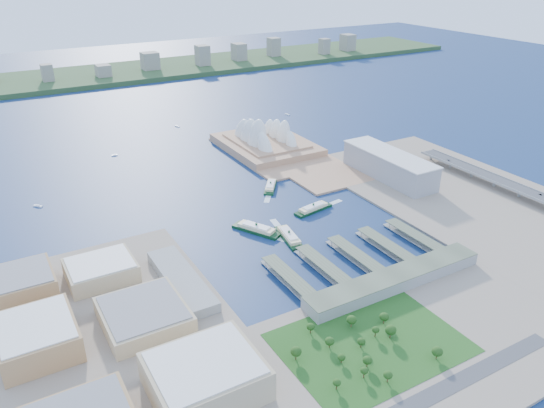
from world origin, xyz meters
TOP-DOWN VIEW (x-y plane):
  - ground at (0.00, 0.00)m, footprint 3000.00×3000.00m
  - west_land at (-250.00, -105.00)m, footprint 220.00×390.00m
  - south_land at (0.00, -210.00)m, footprint 720.00×180.00m
  - east_land at (240.00, -50.00)m, footprint 240.00×500.00m
  - peninsula at (107.50, 260.00)m, footprint 135.00×220.00m
  - far_shore at (0.00, 980.00)m, footprint 2200.00×260.00m
  - opera_house at (105.00, 280.00)m, footprint 134.00×180.00m
  - toaster_building at (195.00, 80.00)m, footprint 45.00×155.00m
  - expressway at (300.00, -60.00)m, footprint 26.00×340.00m
  - west_buildings at (-250.00, -70.00)m, footprint 200.00×280.00m
  - ferry_wharves at (14.00, -75.00)m, footprint 184.00×90.00m
  - terminal_building at (15.00, -135.00)m, footprint 200.00×28.00m
  - park at (-60.00, -190.00)m, footprint 150.00×110.00m
  - far_skyline at (0.00, 960.00)m, footprint 1900.00×140.00m
  - ferry_a at (-47.42, 33.24)m, footprint 42.35×60.82m
  - ferry_b at (30.32, 135.26)m, footprint 41.18×49.17m
  - ferry_c at (-23.57, -0.99)m, footprint 23.68×59.10m
  - ferry_d at (41.81, 46.12)m, footprint 56.37×23.25m
  - boat_a at (-259.93, 234.44)m, footprint 10.65×11.42m
  - boat_b at (-123.74, 373.76)m, footprint 9.61×3.83m
  - boat_c at (241.56, 436.47)m, footprint 5.00×12.08m
  - boat_e at (20.22, 471.69)m, footprint 6.03×11.66m
  - car_b at (304.00, -86.43)m, footprint 1.40×4.01m
  - car_c at (296.00, 61.90)m, footprint 2.00×4.92m

SIDE VIEW (x-z plane):
  - ground at x=0.00m, z-range 0.00..0.00m
  - boat_a at x=-259.93m, z-range 0.00..2.41m
  - boat_b at x=-123.74m, z-range 0.00..2.55m
  - boat_c at x=241.56m, z-range 0.00..2.64m
  - boat_e at x=20.22m, z-range 0.00..2.73m
  - west_land at x=-250.00m, z-range 0.00..3.00m
  - south_land at x=0.00m, z-range 0.00..3.00m
  - east_land at x=240.00m, z-range 0.00..3.00m
  - peninsula at x=107.50m, z-range 0.00..3.00m
  - ferry_wharves at x=14.00m, z-range 0.00..9.30m
  - ferry_b at x=30.32m, z-range 0.00..9.74m
  - ferry_d at x=41.81m, z-range 0.00..10.36m
  - ferry_c at x=-23.57m, z-range 0.00..10.87m
  - ferry_a at x=-47.42m, z-range 0.00..11.48m
  - far_shore at x=0.00m, z-range 0.00..12.00m
  - expressway at x=300.00m, z-range 3.00..14.85m
  - terminal_building at x=15.00m, z-range 3.00..15.00m
  - park at x=-60.00m, z-range 3.00..19.00m
  - car_b at x=304.00m, z-range 14.85..16.17m
  - car_c at x=296.00m, z-range 14.85..16.28m
  - west_buildings at x=-250.00m, z-range 3.00..30.00m
  - toaster_building at x=195.00m, z-range 3.00..38.00m
  - opera_house at x=105.00m, z-range 3.00..61.00m
  - far_skyline at x=0.00m, z-range 12.00..67.00m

